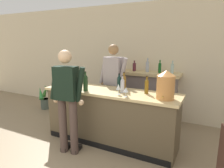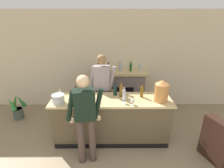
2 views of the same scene
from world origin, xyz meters
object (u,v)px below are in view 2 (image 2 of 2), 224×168
object	(u,v)px
wine_bottle_riesling_slim	(124,94)
wine_glass_by_dispenser	(133,100)
wine_bottle_rose_blush	(142,91)
wine_bottle_burgundy_dark	(115,89)
wine_bottle_cabernet_heavy	(121,90)
fireplace_stone	(119,90)
wine_bottle_merlot_tall	(92,97)
person_customer	(85,117)
wine_glass_mid_counter	(124,97)
potted_plant_corner	(17,108)
wine_glass_near_bucket	(60,91)
wine_glass_front_left	(83,97)
copper_dispenser	(162,91)
wine_bottle_chardonnay_pale	(76,94)
person_bartender	(102,88)
ice_bucket_steel	(58,99)

from	to	relation	value
wine_bottle_riesling_slim	wine_glass_by_dispenser	size ratio (longest dim) A/B	1.94
wine_bottle_rose_blush	wine_bottle_burgundy_dark	bearing A→B (deg)	169.61
wine_bottle_cabernet_heavy	wine_bottle_rose_blush	xyz separation A→B (m)	(0.43, -0.03, -0.02)
fireplace_stone	wine_bottle_merlot_tall	bearing A→B (deg)	-111.14
person_customer	wine_glass_mid_counter	distance (m)	0.85
wine_bottle_merlot_tall	wine_glass_by_dispenser	xyz separation A→B (m)	(0.79, -0.04, -0.04)
fireplace_stone	potted_plant_corner	bearing A→B (deg)	-168.86
wine_glass_near_bucket	fireplace_stone	bearing A→B (deg)	43.11
wine_glass_by_dispenser	wine_glass_front_left	distance (m)	0.97
wine_bottle_burgundy_dark	wine_glass_by_dispenser	bearing A→B (deg)	-54.04
wine_bottle_burgundy_dark	wine_bottle_rose_blush	world-z (taller)	wine_bottle_rose_blush
copper_dispenser	wine_bottle_cabernet_heavy	xyz separation A→B (m)	(-0.78, 0.21, -0.07)
person_customer	wine_glass_by_dispenser	xyz separation A→B (m)	(0.86, 0.38, 0.15)
wine_bottle_burgundy_dark	wine_bottle_chardonnay_pale	size ratio (longest dim) A/B	0.94
person_bartender	wine_bottle_riesling_slim	xyz separation A→B (m)	(0.47, -0.59, 0.12)
wine_bottle_burgundy_dark	wine_bottle_merlot_tall	distance (m)	0.62
potted_plant_corner	wine_glass_mid_counter	xyz separation A→B (m)	(2.73, -1.03, 0.81)
wine_bottle_merlot_tall	wine_bottle_rose_blush	size ratio (longest dim) A/B	1.16
ice_bucket_steel	wine_bottle_merlot_tall	world-z (taller)	wine_bottle_merlot_tall
fireplace_stone	wine_glass_near_bucket	world-z (taller)	fireplace_stone
wine_bottle_chardonnay_pale	wine_bottle_cabernet_heavy	size ratio (longest dim) A/B	0.92
fireplace_stone	potted_plant_corner	world-z (taller)	fireplace_stone
wine_bottle_burgundy_dark	ice_bucket_steel	bearing A→B (deg)	-161.88
ice_bucket_steel	person_bartender	bearing A→B (deg)	40.95
wine_bottle_chardonnay_pale	potted_plant_corner	bearing A→B (deg)	153.16
wine_glass_mid_counter	person_bartender	bearing A→B (deg)	122.42
potted_plant_corner	wine_bottle_riesling_slim	world-z (taller)	wine_bottle_riesling_slim
person_bartender	copper_dispenser	distance (m)	1.37
wine_glass_near_bucket	wine_glass_by_dispenser	world-z (taller)	wine_glass_near_bucket
wine_bottle_rose_blush	wine_glass_by_dispenser	bearing A→B (deg)	-122.67
copper_dispenser	wine_bottle_cabernet_heavy	bearing A→B (deg)	164.91
person_customer	wine_glass_near_bucket	distance (m)	1.02
fireplace_stone	wine_glass_by_dispenser	size ratio (longest dim) A/B	9.79
wine_bottle_merlot_tall	wine_glass_by_dispenser	world-z (taller)	wine_bottle_merlot_tall
ice_bucket_steel	person_customer	bearing A→B (deg)	-38.99
wine_bottle_riesling_slim	person_bartender	bearing A→B (deg)	128.65
fireplace_stone	potted_plant_corner	size ratio (longest dim) A/B	2.03
person_customer	wine_glass_by_dispenser	bearing A→B (deg)	23.93
wine_glass_near_bucket	wine_glass_front_left	world-z (taller)	wine_glass_near_bucket
person_bartender	potted_plant_corner	bearing A→B (deg)	172.42
wine_bottle_chardonnay_pale	wine_glass_near_bucket	size ratio (longest dim) A/B	1.77
wine_bottle_chardonnay_pale	wine_bottle_cabernet_heavy	bearing A→B (deg)	11.02
wine_bottle_riesling_slim	wine_bottle_cabernet_heavy	world-z (taller)	wine_bottle_cabernet_heavy
person_bartender	copper_dispenser	world-z (taller)	person_bartender
ice_bucket_steel	wine_bottle_burgundy_dark	distance (m)	1.17
potted_plant_corner	wine_glass_near_bucket	bearing A→B (deg)	-26.75
ice_bucket_steel	wine_bottle_cabernet_heavy	size ratio (longest dim) A/B	0.74
wine_bottle_chardonnay_pale	person_customer	bearing A→B (deg)	-66.63
copper_dispenser	wine_bottle_chardonnay_pale	xyz separation A→B (m)	(-1.69, 0.03, -0.08)
wine_glass_by_dispenser	ice_bucket_steel	bearing A→B (deg)	176.54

